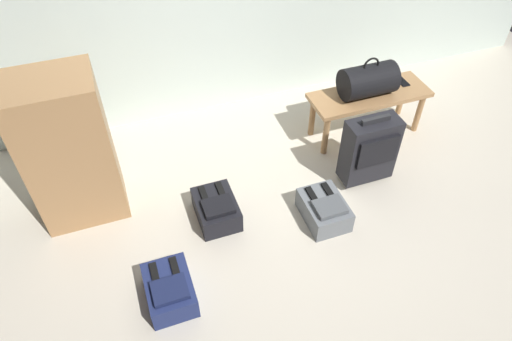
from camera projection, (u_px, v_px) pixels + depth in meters
ground_plane at (318, 217)px, 3.39m from camera, size 6.60×6.60×0.00m
bench at (369, 100)px, 3.85m from camera, size 1.00×0.36×0.41m
duffel_bag_black at (368, 81)px, 3.70m from camera, size 0.44×0.26×0.34m
cell_phone at (402, 82)px, 3.92m from camera, size 0.07×0.14×0.01m
suitcase_upright_charcoal at (370, 150)px, 3.45m from camera, size 0.39×0.21×0.61m
backpack_dark at (216, 209)px, 3.32m from camera, size 0.28×0.38×0.21m
backpack_grey at (324, 210)px, 3.32m from camera, size 0.28×0.38×0.21m
backpack_navy at (170, 290)px, 2.86m from camera, size 0.28×0.38×0.21m
side_cabinet at (69, 151)px, 3.09m from camera, size 0.56×0.44×1.10m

